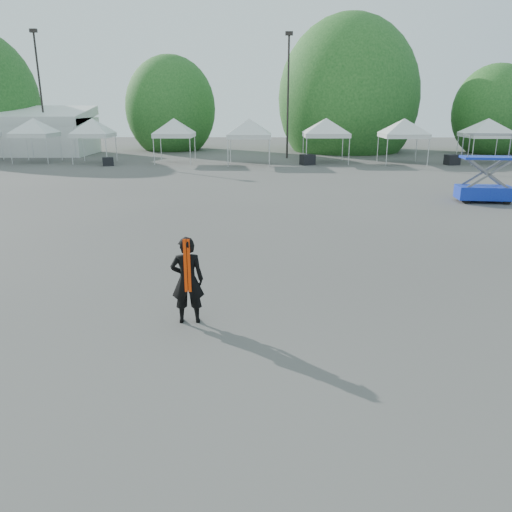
{
  "coord_description": "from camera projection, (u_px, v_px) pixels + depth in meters",
  "views": [
    {
      "loc": [
        1.0,
        -10.44,
        4.31
      ],
      "look_at": [
        0.86,
        -0.54,
        1.3
      ],
      "focal_mm": 35.0,
      "sensor_mm": 36.0,
      "label": 1
    }
  ],
  "objects": [
    {
      "name": "ground",
      "position": [
        218.0,
        304.0,
        11.25
      ],
      "size": [
        120.0,
        120.0,
        0.0
      ],
      "primitive_type": "plane",
      "color": "#474442",
      "rests_on": "ground"
    },
    {
      "name": "tree_mid_w",
      "position": [
        171.0,
        109.0,
        48.48
      ],
      "size": [
        4.16,
        4.16,
        6.33
      ],
      "color": "#382314",
      "rests_on": "ground"
    },
    {
      "name": "tent_e",
      "position": [
        249.0,
        122.0,
        36.53
      ],
      "size": [
        4.51,
        4.51,
        3.88
      ],
      "color": "silver",
      "rests_on": "ground"
    },
    {
      "name": "tree_far_e",
      "position": [
        494.0,
        112.0,
        45.3
      ],
      "size": [
        3.84,
        3.84,
        5.84
      ],
      "color": "#382314",
      "rests_on": "ground"
    },
    {
      "name": "light_pole_east",
      "position": [
        288.0,
        89.0,
        40.22
      ],
      "size": [
        0.6,
        0.25,
        9.8
      ],
      "color": "black",
      "rests_on": "ground"
    },
    {
      "name": "man",
      "position": [
        187.0,
        280.0,
        10.07
      ],
      "size": [
        0.71,
        0.5,
        1.82
      ],
      "rotation": [
        0.0,
        0.0,
        3.25
      ],
      "color": "black",
      "rests_on": "ground"
    },
    {
      "name": "tent_b",
      "position": [
        33.0,
        122.0,
        38.05
      ],
      "size": [
        4.14,
        4.14,
        3.88
      ],
      "color": "silver",
      "rests_on": "ground"
    },
    {
      "name": "crate_east",
      "position": [
        452.0,
        160.0,
        37.09
      ],
      "size": [
        1.14,
        1.0,
        0.75
      ],
      "primitive_type": "cube",
      "rotation": [
        0.0,
        0.0,
        0.3
      ],
      "color": "black",
      "rests_on": "ground"
    },
    {
      "name": "light_pole_west",
      "position": [
        40.0,
        87.0,
        42.34
      ],
      "size": [
        0.6,
        0.25,
        10.3
      ],
      "color": "black",
      "rests_on": "ground"
    },
    {
      "name": "tent_g",
      "position": [
        404.0,
        122.0,
        37.12
      ],
      "size": [
        4.54,
        4.54,
        3.88
      ],
      "color": "silver",
      "rests_on": "ground"
    },
    {
      "name": "scissor_lift",
      "position": [
        487.0,
        168.0,
        22.56
      ],
      "size": [
        2.48,
        1.42,
        3.06
      ],
      "rotation": [
        0.0,
        0.0,
        -0.1
      ],
      "color": "#0E0CA8",
      "rests_on": "ground"
    },
    {
      "name": "crate_west",
      "position": [
        108.0,
        161.0,
        36.62
      ],
      "size": [
        0.92,
        0.8,
        0.61
      ],
      "primitive_type": "cube",
      "rotation": [
        0.0,
        0.0,
        0.29
      ],
      "color": "black",
      "rests_on": "ground"
    },
    {
      "name": "tent_c",
      "position": [
        92.0,
        122.0,
        37.51
      ],
      "size": [
        3.94,
        3.94,
        3.88
      ],
      "color": "silver",
      "rests_on": "ground"
    },
    {
      "name": "tree_mid_e",
      "position": [
        348.0,
        99.0,
        47.03
      ],
      "size": [
        5.12,
        5.12,
        7.79
      ],
      "color": "#382314",
      "rests_on": "ground"
    },
    {
      "name": "crate_mid",
      "position": [
        307.0,
        160.0,
        37.14
      ],
      "size": [
        1.2,
        1.09,
        0.76
      ],
      "primitive_type": "cube",
      "rotation": [
        0.0,
        0.0,
        0.43
      ],
      "color": "black",
      "rests_on": "ground"
    },
    {
      "name": "tent_h",
      "position": [
        488.0,
        122.0,
        37.35
      ],
      "size": [
        4.61,
        4.61,
        3.88
      ],
      "color": "silver",
      "rests_on": "ground"
    },
    {
      "name": "tent_f",
      "position": [
        326.0,
        122.0,
        37.84
      ],
      "size": [
        4.75,
        4.75,
        3.88
      ],
      "color": "silver",
      "rests_on": "ground"
    },
    {
      "name": "marquee",
      "position": [
        6.0,
        132.0,
        44.46
      ],
      "size": [
        15.0,
        6.25,
        4.23
      ],
      "color": "silver",
      "rests_on": "ground"
    },
    {
      "name": "tent_d",
      "position": [
        174.0,
        122.0,
        37.62
      ],
      "size": [
        4.1,
        4.1,
        3.88
      ],
      "color": "silver",
      "rests_on": "ground"
    }
  ]
}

